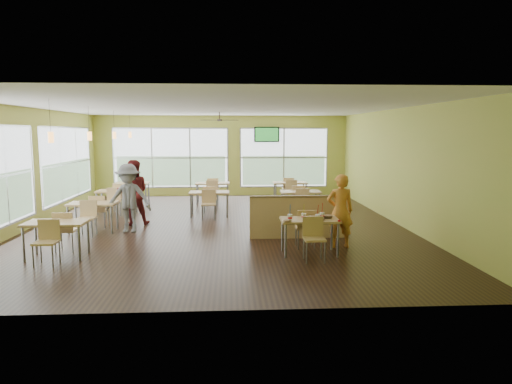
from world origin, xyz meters
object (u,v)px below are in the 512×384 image
man_plaid (340,211)px  food_basket (327,216)px  main_table (310,224)px  half_wall_divider (299,217)px

man_plaid → food_basket: 0.58m
main_table → half_wall_divider: bearing=90.0°
main_table → half_wall_divider: half_wall_divider is taller
half_wall_divider → man_plaid: 1.24m
man_plaid → food_basket: size_ratio=6.44×
half_wall_divider → man_plaid: man_plaid is taller
main_table → food_basket: size_ratio=5.97×
main_table → man_plaid: bearing=34.3°
main_table → food_basket: 0.42m
man_plaid → food_basket: (-0.39, -0.44, -0.04)m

